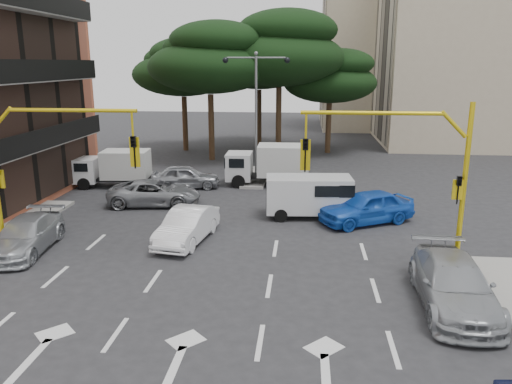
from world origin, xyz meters
TOP-DOWN VIEW (x-y plane):
  - ground at (0.00, 0.00)m, footprint 120.00×120.00m
  - median_strip at (0.00, 16.00)m, footprint 1.40×6.00m
  - apartment_beige_near at (19.95, 32.00)m, footprint 20.20×12.15m
  - apartment_beige_far at (12.95, 44.00)m, footprint 16.20×12.15m
  - pine_left_near at (-3.94, 21.96)m, footprint 9.15×9.15m
  - pine_center at (1.06, 23.96)m, footprint 9.98×9.98m
  - pine_left_far at (-6.94, 25.96)m, footprint 8.32×8.32m
  - pine_right at (5.06, 25.96)m, footprint 7.49×7.49m
  - pine_back at (-0.94, 28.96)m, footprint 9.15×9.15m
  - signal_mast_right at (6.80, 1.99)m, footprint 5.79×0.37m
  - signal_mast_left at (-6.80, 1.99)m, footprint 5.79×0.37m
  - street_lamp_center at (0.00, 16.00)m, footprint 4.16×0.36m
  - car_white_hatch at (-1.71, 3.95)m, footprint 2.10×4.37m
  - car_blue_compact at (6.00, 7.21)m, footprint 4.85×3.73m
  - car_silver_wagon at (-7.81, 2.25)m, footprint 2.31×4.73m
  - car_silver_cross_a at (-4.68, 9.22)m, footprint 4.98×2.75m
  - car_silver_cross_b at (-3.93, 13.00)m, footprint 4.23×2.28m
  - car_silver_parked at (7.68, -0.90)m, footprint 2.24×5.17m
  - van_white at (3.33, 7.93)m, footprint 4.18×2.15m
  - box_truck_a at (-8.33, 12.90)m, footprint 4.63×2.28m
  - box_truck_b at (0.91, 14.19)m, footprint 5.06×2.18m

SIDE VIEW (x-z plane):
  - ground at x=0.00m, z-range 0.00..0.00m
  - median_strip at x=0.00m, z-range 0.00..0.15m
  - car_silver_cross_a at x=-4.68m, z-range 0.00..1.32m
  - car_silver_wagon at x=-7.81m, z-range 0.00..1.33m
  - car_silver_cross_b at x=-3.93m, z-range 0.00..1.37m
  - car_white_hatch at x=-1.71m, z-range 0.00..1.38m
  - car_silver_parked at x=7.68m, z-range 0.00..1.48m
  - car_blue_compact at x=6.00m, z-range 0.00..1.54m
  - van_white at x=3.33m, z-range 0.00..2.03m
  - box_truck_a at x=-8.33m, z-range 0.00..2.20m
  - box_truck_b at x=0.91m, z-range 0.00..2.48m
  - signal_mast_right at x=6.80m, z-range 0.88..6.88m
  - signal_mast_left at x=-6.80m, z-range 0.88..6.88m
  - street_lamp_center at x=0.00m, z-range 1.54..9.31m
  - pine_right at x=5.06m, z-range 2.03..10.40m
  - pine_left_far at x=-6.94m, z-range 2.26..11.56m
  - pine_left_near at x=-3.94m, z-range 2.49..12.72m
  - pine_back at x=-0.94m, z-range 2.49..12.72m
  - pine_center at x=1.06m, z-range 2.72..13.88m
  - apartment_beige_far at x=12.95m, z-range 0.00..16.70m
  - apartment_beige_near at x=19.95m, z-range 0.00..18.70m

